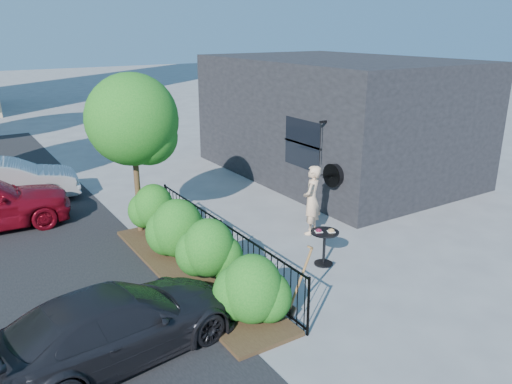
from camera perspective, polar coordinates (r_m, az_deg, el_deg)
ground at (r=11.72m, az=2.54°, el=-6.79°), size 120.00×120.00×0.00m
shop_building at (r=17.82m, az=8.87°, el=8.48°), size 6.22×9.00×4.00m
fence at (r=10.77m, az=-4.00°, el=-5.91°), size 0.05×6.05×1.10m
planting_bed at (r=10.71m, az=-7.26°, el=-9.24°), size 1.30×6.00×0.08m
shrubs at (r=10.55m, az=-7.15°, el=-5.72°), size 1.10×5.60×1.24m
patio_tree at (r=12.26m, az=-13.57°, el=7.44°), size 2.20×2.20×3.94m
cafe_table at (r=10.99m, az=7.82°, el=-5.66°), size 0.62×0.62×0.83m
woman at (r=12.49m, az=6.38°, el=-0.91°), size 0.77×0.72×1.76m
shovel at (r=9.06m, az=4.92°, el=-10.65°), size 0.52×0.18×1.35m
car_silver at (r=16.41m, az=-26.52°, el=1.07°), size 4.11×1.93×1.30m
car_darkgrey at (r=8.31m, az=-15.65°, el=-14.33°), size 4.19×2.19×1.16m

